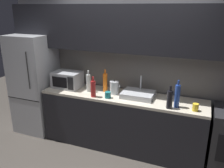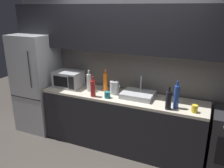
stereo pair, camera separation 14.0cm
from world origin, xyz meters
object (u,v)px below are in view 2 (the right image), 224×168
(refrigerator, at_px, (37,83))
(wine_bottle_blue, at_px, (176,97))
(wine_bottle_dark, at_px, (169,100))
(mug_teal, at_px, (107,95))
(kettle, at_px, (114,87))
(mug_yellow, at_px, (195,109))
(microwave, at_px, (69,79))
(wine_bottle_clear, at_px, (89,82))
(wine_bottle_orange, at_px, (105,82))
(wine_bottle_red, at_px, (93,88))

(refrigerator, height_order, wine_bottle_blue, refrigerator)
(wine_bottle_blue, bearing_deg, wine_bottle_dark, -137.82)
(wine_bottle_dark, relative_size, mug_teal, 3.36)
(refrigerator, distance_m, kettle, 1.54)
(refrigerator, bearing_deg, wine_bottle_dark, -5.04)
(kettle, bearing_deg, mug_yellow, -9.09)
(microwave, bearing_deg, mug_teal, -13.38)
(microwave, relative_size, mug_yellow, 4.58)
(wine_bottle_clear, bearing_deg, kettle, 7.59)
(wine_bottle_dark, relative_size, mug_yellow, 3.17)
(kettle, height_order, wine_bottle_orange, wine_bottle_orange)
(refrigerator, distance_m, mug_yellow, 2.77)
(wine_bottle_blue, relative_size, mug_teal, 4.06)
(refrigerator, bearing_deg, wine_bottle_blue, -3.09)
(mug_yellow, height_order, mug_teal, mug_yellow)
(refrigerator, height_order, wine_bottle_clear, refrigerator)
(wine_bottle_red, bearing_deg, mug_yellow, 1.67)
(microwave, bearing_deg, wine_bottle_orange, 4.11)
(microwave, distance_m, wine_bottle_blue, 1.84)
(refrigerator, relative_size, kettle, 7.73)
(kettle, bearing_deg, wine_bottle_orange, 166.49)
(wine_bottle_clear, bearing_deg, mug_yellow, -4.85)
(wine_bottle_blue, height_order, wine_bottle_orange, wine_bottle_blue)
(wine_bottle_blue, xyz_separation_m, mug_teal, (-1.00, -0.04, -0.12))
(mug_teal, bearing_deg, wine_bottle_blue, 2.43)
(kettle, distance_m, mug_teal, 0.21)
(mug_teal, bearing_deg, wine_bottle_orange, 121.37)
(wine_bottle_clear, height_order, wine_bottle_blue, wine_bottle_blue)
(microwave, bearing_deg, wine_bottle_blue, -4.81)
(wine_bottle_blue, bearing_deg, wine_bottle_clear, 175.73)
(refrigerator, xyz_separation_m, kettle, (1.53, 0.03, 0.12))
(kettle, height_order, wine_bottle_red, wine_bottle_red)
(wine_bottle_red, relative_size, wine_bottle_orange, 0.87)
(kettle, xyz_separation_m, wine_bottle_blue, (0.98, -0.16, 0.06))
(wine_bottle_dark, height_order, mug_yellow, wine_bottle_dark)
(refrigerator, xyz_separation_m, wine_bottle_red, (1.28, -0.21, 0.15))
(microwave, xyz_separation_m, wine_bottle_orange, (0.68, 0.05, 0.02))
(wine_bottle_clear, bearing_deg, mug_teal, -20.29)
(wine_bottle_clear, xyz_separation_m, mug_yellow, (1.65, -0.14, -0.10))
(refrigerator, height_order, mug_yellow, refrigerator)
(wine_bottle_orange, bearing_deg, mug_yellow, -9.65)
(kettle, relative_size, wine_bottle_clear, 0.65)
(refrigerator, bearing_deg, mug_teal, -6.75)
(microwave, height_order, kettle, microwave)
(microwave, relative_size, kettle, 2.02)
(mug_yellow, bearing_deg, wine_bottle_red, -178.33)
(wine_bottle_red, bearing_deg, refrigerator, 170.51)
(kettle, distance_m, mug_yellow, 1.25)
(refrigerator, relative_size, mug_yellow, 17.56)
(wine_bottle_orange, bearing_deg, kettle, -13.51)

